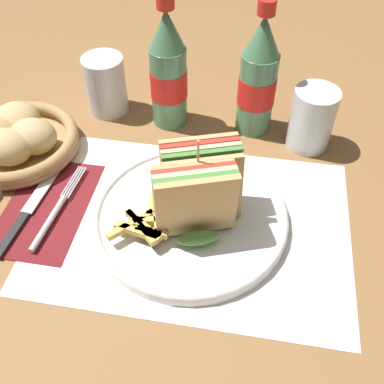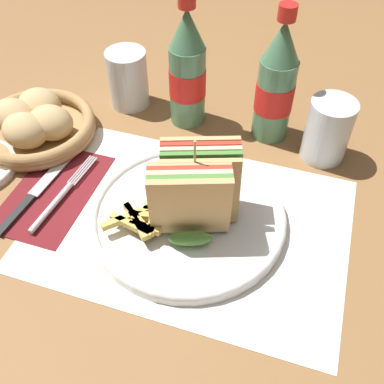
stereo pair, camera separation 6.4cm
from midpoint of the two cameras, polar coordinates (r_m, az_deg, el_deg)
ground_plane at (r=0.66m, az=-4.26°, el=-3.96°), size 4.00×4.00×0.00m
placemat at (r=0.66m, az=-2.65°, el=-4.05°), size 0.45×0.32×0.00m
plate_main at (r=0.66m, az=-3.08°, el=-3.18°), size 0.29×0.29×0.02m
club_sandwich at (r=0.61m, az=-2.24°, el=0.09°), size 0.12×0.13×0.14m
fries_pile at (r=0.63m, az=-8.11°, el=-3.87°), size 0.10×0.09×0.02m
ketchup_blob at (r=0.66m, az=-5.93°, el=-0.58°), size 0.04×0.03×0.01m
napkin at (r=0.72m, az=-20.42°, el=-1.89°), size 0.12×0.20×0.00m
fork at (r=0.70m, az=-19.66°, el=-2.77°), size 0.03×0.17×0.01m
knife at (r=0.73m, az=-22.08°, el=-1.60°), size 0.03×0.21×0.00m
coke_bottle_near at (r=0.78m, az=-5.44°, el=14.79°), size 0.06×0.06×0.23m
coke_bottle_far at (r=0.76m, az=5.96°, el=13.99°), size 0.06×0.06×0.23m
glass_near at (r=0.77m, az=12.61°, el=8.56°), size 0.07×0.07×0.11m
glass_far at (r=0.85m, az=-13.06°, el=13.04°), size 0.07×0.07×0.11m
bread_basket at (r=0.82m, az=-23.57°, el=5.97°), size 0.20×0.20×0.07m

